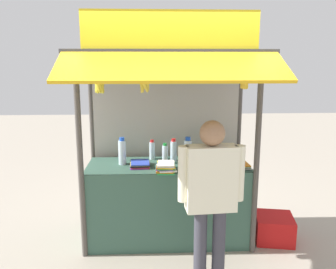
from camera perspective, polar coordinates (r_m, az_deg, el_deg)
ground_plane at (r=4.37m, az=0.00°, el=-16.33°), size 20.00×20.00×0.00m
stall_counter at (r=4.17m, az=0.00°, el=-10.85°), size 1.83×0.70×0.90m
stall_structure at (r=3.97m, az=-0.06°, el=4.06°), size 2.03×1.54×2.52m
water_bottle_center at (r=4.14m, az=0.90°, el=-2.61°), size 0.07×0.07×0.27m
water_bottle_front_right at (r=4.09m, az=6.74°, el=-2.85°), size 0.08×0.08×0.27m
water_bottle_front_left at (r=4.22m, az=-2.59°, el=-2.54°), size 0.07×0.07×0.24m
water_bottle_back_left at (r=4.03m, az=-7.42°, el=-2.79°), size 0.09×0.09×0.31m
water_bottle_rear_center at (r=4.00m, az=3.23°, el=-2.77°), size 0.09×0.09×0.32m
water_bottle_far_right at (r=4.05m, az=-0.48°, el=-3.16°), size 0.07×0.07×0.24m
magazine_stack_far_left at (r=4.00m, az=11.49°, el=-4.84°), size 0.22×0.29×0.05m
magazine_stack_left at (r=3.96m, az=-4.60°, el=-4.79°), size 0.23×0.27×0.05m
magazine_stack_right at (r=3.86m, az=5.90°, el=-5.28°), size 0.23×0.31×0.05m
magazine_stack_mid_right at (r=3.78m, az=-0.35°, el=-5.31°), size 0.22×0.32×0.08m
banana_bunch_inner_left at (r=3.44m, az=-11.01°, el=7.83°), size 0.11×0.11×0.29m
banana_bunch_rightmost at (r=3.52m, az=12.33°, el=8.34°), size 0.10×0.10×0.25m
banana_bunch_leftmost at (r=3.40m, az=-3.89°, el=8.22°), size 0.11×0.11×0.28m
vendor_person at (r=3.19m, az=6.96°, el=-8.79°), size 0.59×0.22×1.56m
plastic_crate at (r=4.43m, az=16.77°, el=-14.30°), size 0.49×0.49×0.30m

